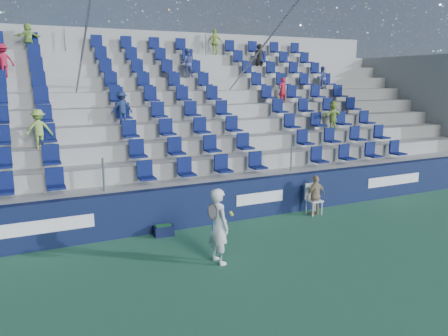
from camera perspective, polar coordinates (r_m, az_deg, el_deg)
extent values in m
plane|color=#2C6745|center=(10.37, 5.74, -12.22)|extent=(70.00, 70.00, 0.00)
cube|color=#10183B|center=(12.80, -1.48, -4.62)|extent=(24.00, 0.30, 1.20)
cube|color=white|center=(11.65, -24.46, -7.26)|extent=(3.20, 0.02, 0.34)
cube|color=white|center=(13.31, 4.73, -3.92)|extent=(1.60, 0.02, 0.34)
cube|color=white|center=(16.68, 21.34, -1.50)|extent=(2.40, 0.02, 0.34)
cube|color=gray|center=(13.31, -2.49, -3.99)|extent=(24.00, 0.85, 1.20)
cube|color=gray|center=(14.00, -3.84, -2.15)|extent=(24.00, 0.85, 1.70)
cube|color=gray|center=(14.72, -5.07, -0.48)|extent=(24.00, 0.85, 2.20)
cube|color=gray|center=(15.46, -6.18, 1.02)|extent=(24.00, 0.85, 2.70)
cube|color=gray|center=(16.21, -7.19, 2.39)|extent=(24.00, 0.85, 3.20)
cube|color=gray|center=(16.98, -8.11, 3.64)|extent=(24.00, 0.85, 3.70)
cube|color=gray|center=(17.75, -8.95, 4.77)|extent=(24.00, 0.85, 4.20)
cube|color=gray|center=(18.54, -9.72, 5.81)|extent=(24.00, 0.85, 4.70)
cube|color=gray|center=(19.33, -10.44, 6.77)|extent=(24.00, 0.85, 5.20)
cube|color=gray|center=(19.95, -11.00, 8.33)|extent=(24.00, 0.50, 6.20)
cube|color=gray|center=(22.72, 22.66, 6.77)|extent=(0.30, 7.65, 5.20)
cube|color=#0C154A|center=(13.08, -2.52, 0.02)|extent=(16.05, 0.50, 0.70)
cube|color=#0C154A|center=(13.77, -3.91, 2.71)|extent=(16.05, 0.50, 0.70)
cube|color=#0C154A|center=(14.49, -5.17, 5.13)|extent=(16.05, 0.50, 0.70)
cube|color=#0C154A|center=(15.24, -6.32, 7.32)|extent=(16.05, 0.50, 0.70)
cube|color=#0C154A|center=(16.02, -7.37, 9.29)|extent=(16.05, 0.50, 0.70)
cube|color=#0C154A|center=(16.81, -8.33, 11.08)|extent=(16.05, 0.50, 0.70)
cube|color=#0C154A|center=(17.63, -9.21, 12.70)|extent=(16.05, 0.50, 0.70)
cube|color=#0C154A|center=(18.46, -10.02, 14.17)|extent=(16.05, 0.50, 0.70)
cube|color=#0C154A|center=(19.31, -10.77, 15.52)|extent=(16.05, 0.50, 0.70)
cylinder|color=gray|center=(15.34, -18.39, 11.69)|extent=(0.06, 7.68, 4.55)
cylinder|color=gray|center=(17.17, 2.35, 12.20)|extent=(0.06, 7.68, 4.55)
imported|color=#8AB046|center=(13.56, -23.03, 4.70)|extent=(0.73, 0.42, 1.12)
imported|color=#1A274E|center=(14.68, -13.20, 7.67)|extent=(0.72, 0.44, 1.08)
imported|color=red|center=(18.05, 7.63, 10.03)|extent=(0.38, 0.26, 1.01)
imported|color=#8BC04D|center=(18.64, -24.21, 15.34)|extent=(0.97, 0.44, 1.00)
imported|color=#B21733|center=(16.88, -26.88, 12.39)|extent=(0.82, 0.62, 1.12)
imported|color=#AFCC51|center=(20.41, -1.18, 16.10)|extent=(0.66, 0.28, 1.13)
imported|color=#414D91|center=(18.03, -4.83, 13.46)|extent=(0.63, 0.54, 1.13)
imported|color=#91B247|center=(17.45, 14.04, 6.65)|extent=(1.10, 0.59, 1.13)
imported|color=#454E98|center=(20.24, 12.66, 11.42)|extent=(0.54, 0.45, 0.99)
imported|color=black|center=(20.44, 4.63, 14.48)|extent=(0.57, 0.46, 1.00)
imported|color=silver|center=(10.02, -0.75, -7.58)|extent=(0.52, 0.70, 1.77)
cylinder|color=navy|center=(9.67, -1.49, -7.45)|extent=(0.03, 0.03, 0.28)
torus|color=black|center=(9.57, -1.50, -5.75)|extent=(0.30, 0.17, 0.28)
plane|color=#262626|center=(9.57, -1.50, -5.75)|extent=(0.30, 0.16, 0.29)
sphere|color=gold|center=(9.86, 1.07, -6.10)|extent=(0.07, 0.07, 0.07)
sphere|color=gold|center=(9.90, 0.91, -5.84)|extent=(0.07, 0.07, 0.07)
cube|color=white|center=(13.91, 11.71, -4.19)|extent=(0.43, 0.43, 0.04)
cube|color=white|center=(14.00, 11.26, -2.96)|extent=(0.42, 0.04, 0.53)
cylinder|color=white|center=(13.75, 11.53, -5.39)|extent=(0.03, 0.03, 0.42)
cylinder|color=white|center=(13.95, 12.66, -5.19)|extent=(0.03, 0.03, 0.42)
cylinder|color=white|center=(14.01, 10.69, -5.03)|extent=(0.03, 0.03, 0.42)
cylinder|color=white|center=(14.21, 11.82, -4.84)|extent=(0.03, 0.03, 0.42)
imported|color=tan|center=(13.83, 11.87, -3.49)|extent=(0.78, 0.41, 1.27)
cube|color=#0D1433|center=(12.04, -7.89, -8.09)|extent=(0.54, 0.37, 0.28)
cube|color=#1E662D|center=(12.02, -7.90, -7.79)|extent=(0.44, 0.27, 0.17)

